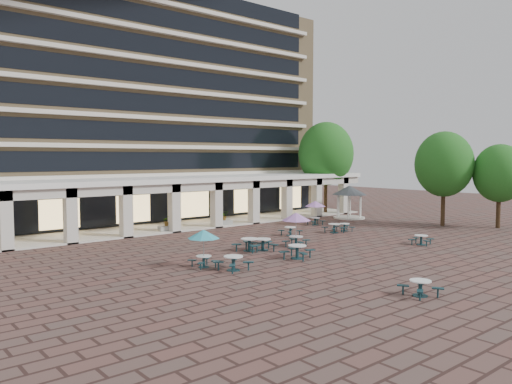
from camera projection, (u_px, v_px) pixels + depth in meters
ground at (300, 251)px, 32.71m from camera, size 120.00×120.00×0.00m
apartment_building at (126, 94)px, 51.32m from camera, size 40.00×15.50×25.20m
retail_arcade at (181, 193)px, 43.83m from camera, size 42.00×6.60×4.40m
picnic_table_1 at (420, 287)px, 22.04m from camera, size 1.84×1.84×0.71m
picnic_table_3 at (421, 239)px, 34.93m from camera, size 1.80×1.80×0.68m
picnic_table_4 at (204, 236)px, 27.73m from camera, size 1.82×1.82×2.10m
picnic_table_5 at (297, 251)px, 30.15m from camera, size 2.28×2.28×0.83m
picnic_table_6 at (296, 218)px, 34.12m from camera, size 2.02×2.02×2.33m
picnic_table_7 at (334, 227)px, 40.54m from camera, size 1.81×1.81×0.73m
picnic_table_8 at (233, 262)px, 27.04m from camera, size 1.86×1.86×0.79m
picnic_table_9 at (263, 243)px, 32.84m from camera, size 2.15×2.15×0.78m
picnic_table_10 at (290, 230)px, 39.04m from camera, size 1.60×1.60×0.69m
picnic_table_11 at (315, 205)px, 45.16m from camera, size 1.88×1.88×2.17m
picnic_table_12 at (249, 243)px, 32.63m from camera, size 2.25×2.25×0.84m
picnic_table_13 at (344, 227)px, 41.42m from camera, size 1.77×1.77×0.64m
gazebo at (349, 194)px, 49.96m from camera, size 3.51×3.51×3.27m
tree_east_a at (444, 164)px, 44.30m from camera, size 5.07×5.07×8.44m
tree_east_b at (500, 173)px, 42.95m from camera, size 4.37×4.37×7.28m
tree_east_c at (326, 154)px, 54.13m from camera, size 5.98×5.98×9.96m
planter_left at (167, 225)px, 40.95m from camera, size 1.50×0.79×1.32m
planter_right at (224, 220)px, 44.65m from camera, size 1.50×0.83×1.31m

